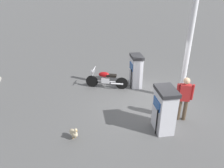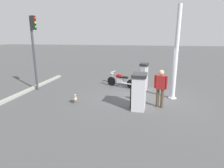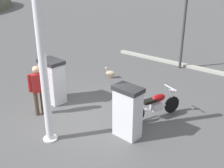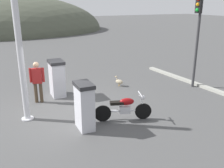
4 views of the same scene
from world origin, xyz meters
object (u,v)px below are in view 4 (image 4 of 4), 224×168
motorcycle_near_pump (124,107)px  attendant_person (37,80)px  fuel_pump_near (85,106)px  roadside_traffic_light (198,27)px  fuel_pump_far (57,78)px  wandering_duck (119,81)px  canopy_support_pole (21,58)px

motorcycle_near_pump → attendant_person: 3.69m
attendant_person → fuel_pump_near: bearing=-73.0°
roadside_traffic_light → motorcycle_near_pump: bearing=-160.2°
fuel_pump_near → fuel_pump_far: size_ratio=0.98×
fuel_pump_far → fuel_pump_near: bearing=-90.0°
fuel_pump_far → attendant_person: bearing=-154.9°
fuel_pump_far → roadside_traffic_light: (5.90, -1.67, 1.98)m
attendant_person → fuel_pump_far: bearing=25.1°
motorcycle_near_pump → roadside_traffic_light: bearing=19.8°
attendant_person → wandering_duck: bearing=5.4°
fuel_pump_near → wandering_duck: (2.91, 3.20, -0.53)m
fuel_pump_near → roadside_traffic_light: (5.90, 1.58, 1.99)m
fuel_pump_far → wandering_duck: 2.96m
wandering_duck → motorcycle_near_pump: bearing=-115.2°
fuel_pump_far → motorcycle_near_pump: 3.59m
attendant_person → canopy_support_pole: size_ratio=0.37×
fuel_pump_far → wandering_duck: (2.91, -0.05, -0.54)m
wandering_duck → canopy_support_pole: canopy_support_pole is taller
roadside_traffic_light → wandering_duck: bearing=151.6°
attendant_person → canopy_support_pole: canopy_support_pole is taller
roadside_traffic_light → canopy_support_pole: (-7.43, -0.11, -0.63)m
fuel_pump_near → motorcycle_near_pump: 1.41m
roadside_traffic_light → fuel_pump_near: bearing=-165.0°
motorcycle_near_pump → attendant_person: attendant_person is taller
fuel_pump_near → canopy_support_pole: bearing=136.1°
fuel_pump_near → fuel_pump_far: 3.25m
motorcycle_near_pump → roadside_traffic_light: roadside_traffic_light is taller
canopy_support_pole → fuel_pump_far: bearing=49.3°
canopy_support_pole → roadside_traffic_light: bearing=0.8°
roadside_traffic_light → canopy_support_pole: size_ratio=0.92×
motorcycle_near_pump → roadside_traffic_light: size_ratio=0.45×
attendant_person → roadside_traffic_light: roadside_traffic_light is taller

